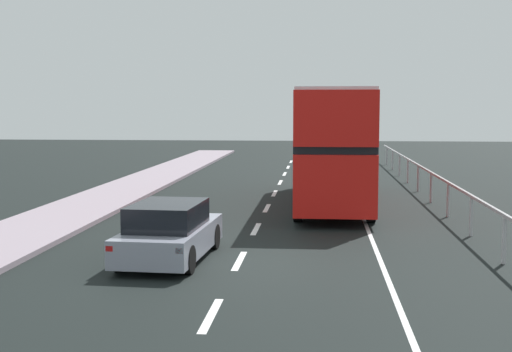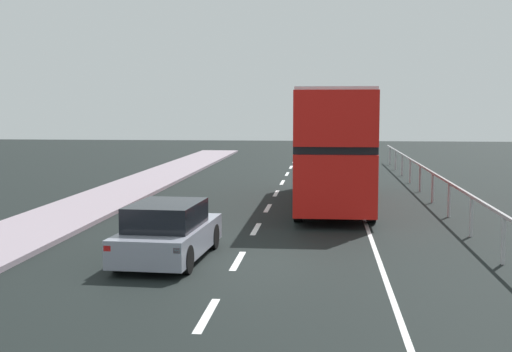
% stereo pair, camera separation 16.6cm
% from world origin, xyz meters
% --- Properties ---
extents(ground_plane, '(74.79, 120.00, 0.10)m').
position_xyz_m(ground_plane, '(0.00, 0.00, -0.05)').
color(ground_plane, black).
extents(lane_paint_markings, '(3.49, 46.00, 0.01)m').
position_xyz_m(lane_paint_markings, '(2.03, 8.87, 0.00)').
color(lane_paint_markings, silver).
rests_on(lane_paint_markings, ground).
extents(bridge_side_railing, '(0.10, 42.00, 1.18)m').
position_xyz_m(bridge_side_railing, '(6.18, 9.00, 0.95)').
color(bridge_side_railing, '#B0ACB0').
rests_on(bridge_side_railing, ground).
extents(double_decker_bus_red, '(2.61, 11.37, 4.26)m').
position_xyz_m(double_decker_bus_red, '(2.36, 9.94, 2.28)').
color(double_decker_bus_red, red).
rests_on(double_decker_bus_red, ground).
extents(hatchback_car_near, '(1.95, 4.23, 1.40)m').
position_xyz_m(hatchback_car_near, '(-1.67, -0.03, 0.67)').
color(hatchback_car_near, gray).
rests_on(hatchback_car_near, ground).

